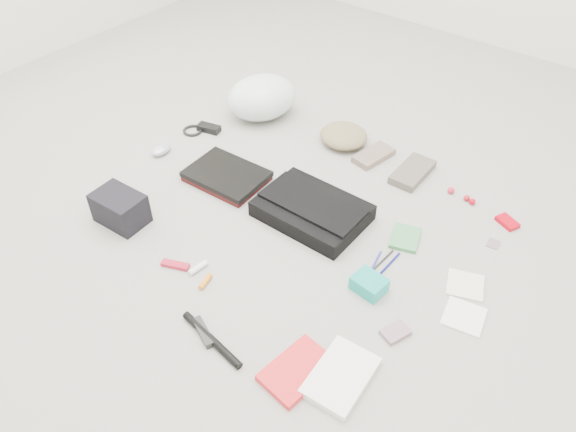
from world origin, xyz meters
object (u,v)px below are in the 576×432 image
Objects in this scene: messenger_bag at (312,211)px; bike_helmet at (262,97)px; camera_bag at (120,208)px; book_red at (297,371)px; accordion_wallet at (369,284)px; laptop at (227,174)px.

bike_helmet is (-0.63, 0.45, 0.07)m from messenger_bag.
book_red is (0.95, -0.12, -0.05)m from camera_bag.
bike_helmet reaches higher than camera_bag.
camera_bag is at bearing -140.70° from messenger_bag.
book_red is 0.41m from accordion_wallet.
messenger_bag is 1.89× the size of book_red.
camera_bag is at bearing -62.29° from bike_helmet.
bike_helmet is at bearing 141.49° from book_red.
camera_bag is at bearing -111.54° from laptop.
camera_bag reaches higher than book_red.
messenger_bag is 0.74m from camera_bag.
bike_helmet is 1.59× the size of book_red.
messenger_bag is 1.19× the size of bike_helmet.
messenger_bag is 0.42m from accordion_wallet.
accordion_wallet is at bearing 98.08° from book_red.
book_red is at bearing -37.83° from laptop.
laptop is at bearing 152.45° from book_red.
accordion_wallet is at bearing -13.51° from laptop.
messenger_bag is 2.11× the size of camera_bag.
book_red is 1.97× the size of accordion_wallet.
camera_bag reaches higher than laptop.
laptop reaches higher than book_red.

